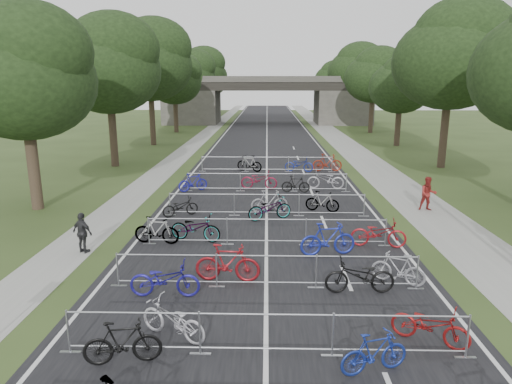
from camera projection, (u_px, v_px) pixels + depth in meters
The scene contains 49 objects.
road at pixel (267, 134), 55.71m from camera, with size 11.00×140.00×0.01m, color black.
sidewalk_right at pixel (332, 134), 55.52m from camera, with size 3.00×140.00×0.01m, color gray.
sidewalk_left at pixel (206, 134), 55.88m from camera, with size 2.00×140.00×0.01m, color gray.
lane_markings at pixel (267, 134), 55.71m from camera, with size 0.12×140.00×0.00m, color silver.
overpass_bridge at pixel (267, 100), 69.46m from camera, with size 31.00×8.00×7.05m.
tree_left_0 at pixel (24, 76), 21.34m from camera, with size 6.72×6.72×10.25m.
tree_left_1 at pixel (109, 66), 32.81m from camera, with size 7.56×7.56×11.53m.
tree_right_1 at pixel (453, 57), 32.10m from camera, with size 8.18×8.18×12.47m.
tree_left_2 at pixel (150, 62), 44.28m from camera, with size 8.40×8.40×12.81m.
tree_right_2 at pixel (402, 85), 44.22m from camera, with size 6.16×6.16×9.39m.
tree_left_3 at pixel (175, 80), 56.32m from camera, with size 6.72×6.72×10.25m.
tree_right_3 at pixel (374, 76), 55.65m from camera, with size 7.17×7.17×10.93m.
tree_left_4 at pixel (191, 74), 67.79m from camera, with size 7.56×7.56×11.53m.
tree_right_4 at pixel (356, 70), 67.09m from camera, with size 8.18×8.18×12.47m.
tree_left_5 at pixel (202, 71), 79.26m from camera, with size 8.40×8.40×12.81m.
tree_right_5 at pixel (342, 84), 79.21m from camera, with size 6.16×6.16×9.39m.
tree_left_6 at pixel (210, 81), 91.31m from camera, with size 6.72×6.72×10.25m.
tree_right_6 at pixel (333, 78), 90.64m from camera, with size 7.17×7.17×10.93m.
barrier_row_1 at pixel (266, 334), 10.49m from camera, with size 9.70×0.08×1.10m.
barrier_row_2 at pixel (266, 271), 13.99m from camera, with size 9.70×0.08×1.10m.
barrier_row_3 at pixel (266, 232), 17.68m from camera, with size 9.70×0.08×1.10m.
barrier_row_4 at pixel (267, 205), 21.57m from camera, with size 9.70×0.08×1.10m.
barrier_row_5 at pixel (267, 182), 26.43m from camera, with size 9.70×0.08×1.10m.
barrier_row_6 at pixel (267, 164), 32.26m from camera, with size 9.70×0.08×1.10m.
bike_4 at pixel (122, 343), 10.18m from camera, with size 0.49×1.74×1.05m, color black.
bike_5 at pixel (173, 320), 11.20m from camera, with size 0.67×1.91×1.01m, color silver.
bike_6 at pixel (374, 353), 9.87m from camera, with size 0.46×1.61×0.97m, color navy.
bike_7 at pixel (430, 325), 10.99m from camera, with size 0.65×1.86×0.98m, color maroon.
bike_8 at pixel (165, 279), 13.41m from camera, with size 0.72×2.08×1.09m, color navy.
bike_9 at pixel (228, 263), 14.41m from camera, with size 0.59×2.07×1.25m, color maroon.
bike_10 at pixel (360, 276), 13.60m from camera, with size 0.73×2.09×1.10m, color black.
bike_11 at pixel (398, 269), 14.27m from camera, with size 0.48×1.69×1.01m, color #A1A0A8.
bike_12 at pixel (157, 230), 17.82m from camera, with size 0.52×1.83×1.10m, color #A1A4A9.
bike_13 at pixel (196, 228), 18.14m from camera, with size 0.73×2.09×1.10m, color #A1A4A9.
bike_14 at pixel (328, 239), 16.60m from camera, with size 0.59×2.08×1.25m, color #1D2A9F.
bike_15 at pixel (378, 233), 17.47m from camera, with size 0.73×2.10×1.10m, color maroon.
bike_16 at pixel (180, 207), 21.54m from camera, with size 0.61×1.74×0.91m, color black.
bike_17 at pixel (269, 201), 22.16m from camera, with size 0.51×1.82×1.09m, color gray.
bike_18 at pixel (270, 208), 20.93m from camera, with size 0.74×2.11×1.11m, color #A1A4A9.
bike_19 at pixel (322, 202), 22.28m from camera, with size 0.48×1.68×1.01m, color #A1A4A9.
bike_20 at pixel (193, 182), 26.46m from camera, with size 0.50×1.77×1.06m, color #1D1DA0.
bike_21 at pixel (259, 180), 27.01m from camera, with size 0.75×2.15×1.13m, color maroon.
bike_22 at pixel (296, 184), 26.16m from camera, with size 0.46×1.63×0.98m, color black.
bike_23 at pixel (326, 180), 27.04m from camera, with size 0.75×2.16×1.13m, color #9D9CA3.
bike_25 at pixel (249, 163), 32.34m from camera, with size 0.54×1.91×1.15m, color #A1A4A9.
bike_26 at pixel (299, 164), 32.23m from camera, with size 0.70×2.01×1.06m, color navy.
bike_27 at pixel (327, 163), 32.36m from camera, with size 0.59×2.10×1.26m, color maroon.
pedestrian_b at pixel (428, 194), 22.41m from camera, with size 0.82×0.64×1.68m, color maroon.
pedestrian_c at pixel (83, 233), 16.83m from camera, with size 0.90×0.38×1.54m, color #242426.
Camera 1 is at (-0.01, -5.83, 6.19)m, focal length 32.00 mm.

